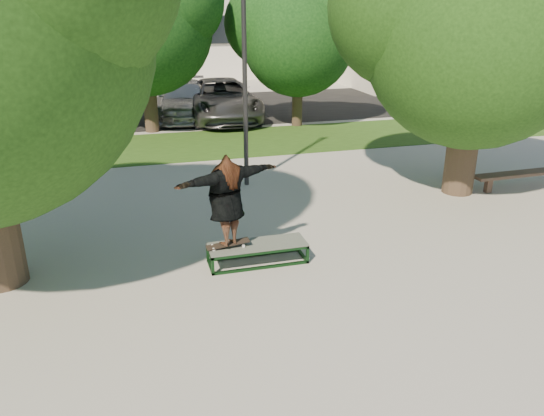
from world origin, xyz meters
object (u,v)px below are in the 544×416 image
object	(u,v)px
car_dark	(86,101)
car_grey	(222,99)
bench	(525,174)
car_silver_b	(185,100)
grind_box	(257,253)
car_silver_a	(18,113)
tree_right	(474,21)
lamppost	(244,61)

from	to	relation	value
car_dark	car_grey	world-z (taller)	car_dark
bench	car_silver_b	bearing A→B (deg)	121.22
bench	car_grey	size ratio (longest dim) A/B	0.51
grind_box	car_dark	world-z (taller)	car_dark
grind_box	car_silver_a	size ratio (longest dim) A/B	0.46
grind_box	tree_right	bearing A→B (deg)	23.86
lamppost	bench	size ratio (longest dim) A/B	2.08
car_silver_a	car_dark	xyz separation A→B (m)	(2.39, 0.95, 0.16)
lamppost	grind_box	xyz separation A→B (m)	(-0.81, -4.45, -2.96)
bench	car_silver_b	distance (m)	13.65
lamppost	car_silver_b	world-z (taller)	lamppost
tree_right	car_silver_b	size ratio (longest dim) A/B	1.30
grind_box	car_silver_a	distance (m)	14.26
grind_box	car_dark	distance (m)	14.37
tree_right	car_grey	world-z (taller)	tree_right
tree_right	lamppost	distance (m)	5.36
lamppost	car_grey	bearing A→B (deg)	83.75
car_grey	car_silver_b	bearing A→B (deg)	153.86
tree_right	bench	xyz separation A→B (m)	(1.89, -0.30, -3.72)
lamppost	bench	bearing A→B (deg)	-18.02
grind_box	car_dark	bearing A→B (deg)	104.36
car_silver_b	car_grey	bearing A→B (deg)	-20.46
grind_box	car_grey	distance (m)	13.13
bench	car_silver_a	xyz separation A→B (m)	(-13.57, 10.71, 0.29)
grind_box	car_dark	size ratio (longest dim) A/B	0.36
car_grey	car_silver_a	bearing A→B (deg)	-177.83
tree_right	car_silver_a	size ratio (longest dim) A/B	1.66
bench	car_dark	xyz separation A→B (m)	(-11.18, 11.67, 0.45)
lamppost	bench	distance (m)	7.68
tree_right	car_silver_a	bearing A→B (deg)	138.27
car_grey	car_dark	bearing A→B (deg)	172.10
car_silver_b	lamppost	bearing A→B (deg)	-79.41
lamppost	tree_right	bearing A→B (deg)	-21.28
lamppost	car_silver_b	xyz separation A→B (m)	(-0.50, 9.31, -2.42)
car_silver_a	lamppost	bearing A→B (deg)	-50.47
tree_right	car_silver_a	world-z (taller)	tree_right
car_silver_a	tree_right	bearing A→B (deg)	-40.69
grind_box	car_silver_b	xyz separation A→B (m)	(0.31, 13.76, 0.54)
lamppost	car_dark	world-z (taller)	lamppost
car_grey	grind_box	bearing A→B (deg)	-95.84
tree_right	car_dark	xyz separation A→B (m)	(-9.29, 11.37, -3.27)
car_dark	car_silver_b	size ratio (longest dim) A/B	1.00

